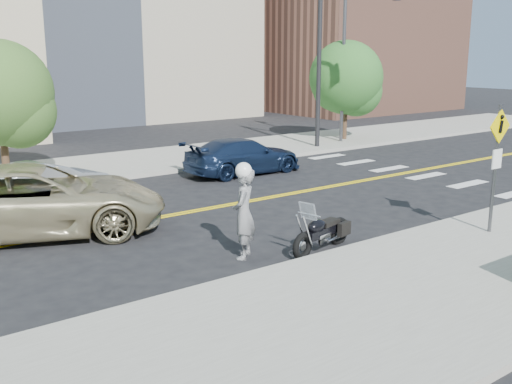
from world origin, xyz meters
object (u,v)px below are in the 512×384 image
at_px(pedestrian_sign, 497,156).
at_px(parked_car_blue, 243,156).
at_px(motorcycle, 322,224).
at_px(parked_car_silver, 44,184).
at_px(motorcyclist, 244,211).
at_px(suv, 36,200).

height_order(pedestrian_sign, parked_car_blue, pedestrian_sign).
xyz_separation_m(motorcycle, parked_car_silver, (-3.60, 7.69, 0.03)).
relative_size(motorcyclist, suv, 0.34).
height_order(motorcycle, parked_car_blue, parked_car_blue).
xyz_separation_m(motorcyclist, motorcycle, (1.66, -0.65, -0.43)).
bearing_deg(motorcycle, parked_car_blue, 52.66).
relative_size(pedestrian_sign, parked_car_blue, 0.67).
xyz_separation_m(suv, parked_car_silver, (1.05, 2.68, -0.21)).
distance_m(motorcyclist, motorcycle, 1.83).
distance_m(motorcyclist, parked_car_blue, 9.14).
relative_size(pedestrian_sign, motorcyclist, 1.45).
bearing_deg(motorcycle, motorcyclist, 145.64).
relative_size(motorcycle, parked_car_silver, 0.51).
xyz_separation_m(parked_car_silver, parked_car_blue, (7.26, 0.38, 0.01)).
height_order(suv, parked_car_blue, suv).
bearing_deg(motorcyclist, parked_car_silver, -117.34).
relative_size(motorcycle, suv, 0.33).
bearing_deg(pedestrian_sign, parked_car_silver, 128.26).
distance_m(pedestrian_sign, motorcycle, 4.40).
bearing_deg(parked_car_silver, motorcyclist, 179.30).
bearing_deg(suv, parked_car_blue, -48.59).
bearing_deg(motorcycle, pedestrian_sign, -37.04).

